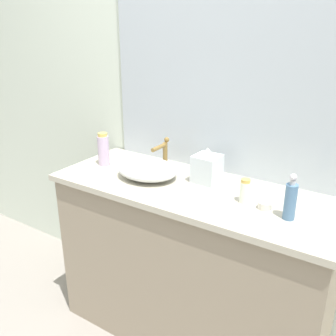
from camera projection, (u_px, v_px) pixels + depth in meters
bathroom_wall_rear at (212, 95)px, 1.96m from camera, size 6.00×0.06×2.60m
vanity_counter at (190, 265)px, 1.99m from camera, size 1.43×0.55×0.91m
wall_mirror_panel at (222, 74)px, 1.86m from camera, size 1.28×0.01×1.02m
sink_basin at (148, 169)px, 1.93m from camera, size 0.32×0.27×0.09m
faucet at (163, 151)px, 2.02m from camera, size 0.03×0.15×0.17m
soap_dispenser at (290, 200)px, 1.51m from camera, size 0.05×0.05×0.20m
lotion_bottle at (245, 191)px, 1.66m from camera, size 0.05×0.05×0.11m
perfume_bottle at (103, 149)px, 2.09m from camera, size 0.06×0.06×0.18m
tissue_box at (207, 167)px, 1.87m from camera, size 0.13×0.13×0.18m
candle_jar at (265, 205)px, 1.61m from camera, size 0.06×0.06×0.03m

